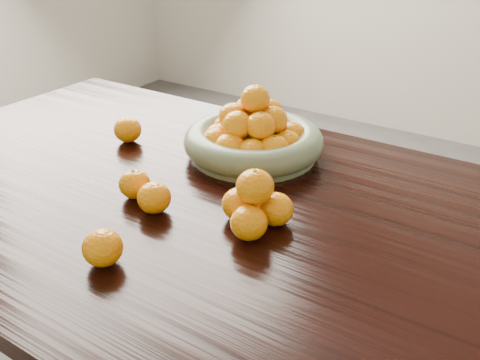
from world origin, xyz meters
The scene contains 7 objects.
dining_table centered at (0.00, 0.00, 0.66)m, with size 2.00×1.00×0.75m.
fruit_bowl centered at (-0.15, 0.24, 0.80)m, with size 0.35×0.35×0.18m.
orange_pyramid centered at (0.03, -0.04, 0.80)m, with size 0.14×0.14×0.12m.
loose_orange_0 centered at (-0.25, -0.08, 0.78)m, with size 0.07×0.07×0.06m, color #FF9807.
loose_orange_1 centered at (-0.13, -0.29, 0.78)m, with size 0.07×0.07×0.07m, color #FF9807.
loose_orange_2 centered at (-0.17, -0.10, 0.78)m, with size 0.07×0.07×0.07m, color #FF9807.
loose_orange_3 centered at (-0.48, 0.13, 0.78)m, with size 0.07×0.07×0.07m, color #FF9807.
Camera 1 is at (0.50, -0.80, 1.31)m, focal length 40.00 mm.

